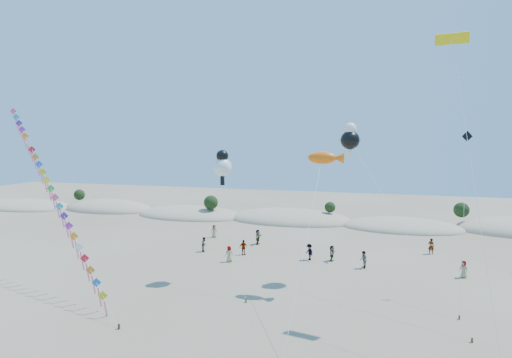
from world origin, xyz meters
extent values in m
ellipsoid|color=gray|center=(-48.00, 44.20, 0.00)|extent=(18.00, 9.90, 2.80)
ellipsoid|color=#1C3814|center=(-48.00, 44.20, 0.77)|extent=(14.40, 6.48, 0.72)
ellipsoid|color=gray|center=(-32.00, 46.00, 0.00)|extent=(16.00, 8.80, 3.60)
ellipsoid|color=#1C3814|center=(-32.00, 46.00, 0.99)|extent=(12.80, 5.76, 0.64)
ellipsoid|color=gray|center=(-16.00, 44.60, 0.00)|extent=(17.60, 9.68, 3.00)
ellipsoid|color=#1C3814|center=(-16.00, 44.60, 0.83)|extent=(14.08, 6.34, 0.70)
ellipsoid|color=gray|center=(0.00, 45.30, 0.00)|extent=(19.00, 10.45, 3.40)
ellipsoid|color=#1C3814|center=(0.00, 45.30, 0.94)|extent=(15.20, 6.84, 0.76)
ellipsoid|color=gray|center=(16.00, 43.90, 0.00)|extent=(16.40, 9.02, 2.80)
ellipsoid|color=#1C3814|center=(16.00, 43.90, 0.77)|extent=(13.12, 5.90, 0.66)
sphere|color=black|center=(-38.00, 46.20, 2.36)|extent=(1.90, 1.90, 1.90)
sphere|color=black|center=(-12.00, 43.40, 2.48)|extent=(2.20, 2.20, 2.20)
sphere|color=black|center=(6.00, 45.40, 2.24)|extent=(1.60, 1.60, 1.60)
sphere|color=black|center=(24.00, 46.80, 2.44)|extent=(2.10, 2.10, 2.10)
cube|color=#3F2D1E|center=(-3.72, 6.09, 0.17)|extent=(0.12, 0.12, 0.35)
cylinder|color=silver|center=(-14.38, 12.95, 7.65)|extent=(21.33, 13.75, 15.33)
cube|color=#C6CB17|center=(-5.88, 7.48, 1.55)|extent=(1.33, 0.52, 1.40)
cube|color=pink|center=(-5.70, 7.53, 0.45)|extent=(0.19, 0.45, 1.55)
cube|color=blue|center=(-6.79, 8.07, 2.21)|extent=(1.33, 0.52, 1.40)
cube|color=pink|center=(-6.61, 8.12, 1.11)|extent=(0.19, 0.45, 1.55)
cube|color=orange|center=(-7.71, 8.66, 2.86)|extent=(1.33, 0.52, 1.40)
cube|color=pink|center=(-7.53, 8.71, 1.76)|extent=(0.19, 0.45, 1.55)
cube|color=red|center=(-8.62, 9.24, 3.52)|extent=(1.33, 0.52, 1.40)
cube|color=pink|center=(-8.44, 9.29, 2.42)|extent=(0.19, 0.45, 1.55)
cube|color=white|center=(-9.53, 9.83, 4.17)|extent=(1.33, 0.52, 1.40)
cube|color=pink|center=(-9.35, 9.88, 3.07)|extent=(0.19, 0.45, 1.55)
cube|color=orange|center=(-10.44, 10.42, 4.83)|extent=(1.33, 0.52, 1.40)
cube|color=pink|center=(-10.26, 10.47, 3.73)|extent=(0.19, 0.45, 1.55)
cube|color=purple|center=(-11.35, 11.01, 5.48)|extent=(1.33, 0.52, 1.40)
cube|color=pink|center=(-11.17, 11.06, 4.38)|extent=(0.19, 0.45, 1.55)
cube|color=#4628A3|center=(-12.26, 11.59, 6.14)|extent=(1.33, 0.52, 1.40)
cube|color=pink|center=(-12.08, 11.64, 5.04)|extent=(0.19, 0.45, 1.55)
cube|color=#19A2BD|center=(-13.18, 12.18, 6.79)|extent=(1.33, 0.52, 1.40)
cube|color=pink|center=(-13.00, 12.23, 5.69)|extent=(0.19, 0.45, 1.55)
cube|color=#F44D83|center=(-14.09, 12.77, 7.45)|extent=(1.33, 0.52, 1.40)
cube|color=pink|center=(-13.91, 12.82, 6.35)|extent=(0.19, 0.45, 1.55)
cube|color=green|center=(-15.00, 13.36, 8.10)|extent=(1.33, 0.52, 1.40)
cube|color=pink|center=(-14.82, 13.41, 7.00)|extent=(0.19, 0.45, 1.55)
cube|color=#FFF11A|center=(-15.91, 13.94, 8.76)|extent=(1.33, 0.52, 1.40)
cube|color=pink|center=(-15.73, 13.99, 7.66)|extent=(0.19, 0.45, 1.55)
cube|color=#C6CB17|center=(-16.82, 14.53, 9.41)|extent=(1.33, 0.52, 1.40)
cube|color=pink|center=(-16.64, 14.58, 8.31)|extent=(0.19, 0.45, 1.55)
cube|color=blue|center=(-17.73, 15.12, 10.07)|extent=(1.33, 0.52, 1.40)
cube|color=pink|center=(-17.55, 15.17, 8.97)|extent=(0.19, 0.45, 1.55)
cube|color=orange|center=(-18.65, 15.71, 10.72)|extent=(1.33, 0.52, 1.40)
cube|color=pink|center=(-18.47, 15.76, 9.62)|extent=(0.19, 0.45, 1.55)
cube|color=red|center=(-19.56, 16.29, 11.38)|extent=(1.33, 0.52, 1.40)
cube|color=pink|center=(-19.38, 16.34, 10.28)|extent=(0.19, 0.45, 1.55)
cube|color=white|center=(-20.47, 16.88, 12.03)|extent=(1.33, 0.52, 1.40)
cube|color=pink|center=(-20.29, 16.93, 10.93)|extent=(0.19, 0.45, 1.55)
cube|color=orange|center=(-21.38, 17.47, 12.69)|extent=(1.33, 0.52, 1.40)
cube|color=pink|center=(-21.20, 17.52, 11.59)|extent=(0.19, 0.45, 1.55)
cube|color=purple|center=(-22.29, 18.06, 13.34)|extent=(1.33, 0.52, 1.40)
cube|color=pink|center=(-22.11, 18.11, 12.24)|extent=(0.19, 0.45, 1.55)
cube|color=#4628A3|center=(-23.20, 18.64, 14.00)|extent=(1.33, 0.52, 1.40)
cube|color=pink|center=(-23.02, 18.69, 12.90)|extent=(0.19, 0.45, 1.55)
cube|color=#19A2BD|center=(-24.12, 19.23, 14.65)|extent=(1.33, 0.52, 1.40)
cube|color=pink|center=(-23.94, 19.28, 13.55)|extent=(0.19, 0.45, 1.55)
cube|color=#F44D83|center=(-25.03, 19.82, 15.31)|extent=(1.33, 0.52, 1.40)
cube|color=pink|center=(-24.85, 19.87, 14.21)|extent=(0.19, 0.45, 1.55)
cylinder|color=silver|center=(7.82, 10.90, 5.46)|extent=(0.54, 12.69, 10.93)
ellipsoid|color=orange|center=(8.08, 17.23, 10.91)|extent=(2.31, 1.02, 1.02)
cone|color=orange|center=(9.38, 17.23, 10.91)|extent=(0.93, 0.93, 0.93)
cube|color=#3F2D1E|center=(3.01, 12.68, 0.15)|extent=(0.10, 0.10, 0.30)
cylinder|color=silver|center=(1.18, 15.17, 4.98)|extent=(3.68, 5.01, 9.98)
sphere|color=white|center=(-0.64, 17.66, 9.97)|extent=(1.60, 1.60, 1.60)
sphere|color=black|center=(-0.64, 17.66, 10.93)|extent=(1.07, 1.07, 1.07)
cube|color=black|center=(-0.64, 17.66, 8.77)|extent=(0.35, 0.18, 0.80)
cube|color=#3F2D1E|center=(18.27, 10.33, 0.15)|extent=(0.10, 0.10, 0.30)
cylinder|color=silver|center=(14.17, 15.55, 6.16)|extent=(8.22, 10.47, 12.33)
sphere|color=black|center=(10.07, 20.78, 12.31)|extent=(1.65, 1.65, 1.65)
sphere|color=white|center=(10.07, 20.78, 13.30)|extent=(1.07, 1.07, 1.07)
cube|color=white|center=(10.07, 20.78, 11.09)|extent=(0.35, 0.18, 0.80)
cube|color=white|center=(9.37, 20.78, 12.31)|extent=(0.60, 0.15, 0.25)
cube|color=white|center=(10.77, 20.78, 12.31)|extent=(0.60, 0.15, 0.25)
cylinder|color=silver|center=(17.77, 9.24, 9.60)|extent=(1.56, 10.75, 19.22)
cube|color=yellow|center=(17.01, 14.60, 19.20)|extent=(2.19, 0.89, 0.77)
cube|color=black|center=(17.01, 14.62, 19.20)|extent=(2.11, 0.55, 0.19)
cube|color=#3F2D1E|center=(18.12, 13.71, 0.15)|extent=(0.10, 0.10, 0.30)
cylinder|color=silver|center=(18.70, 16.92, 6.32)|extent=(1.18, 6.46, 12.65)
cube|color=black|center=(19.28, 20.14, 12.64)|extent=(0.85, 0.26, 0.88)
imported|color=slate|center=(-5.64, 25.33, 0.81)|extent=(0.75, 0.89, 1.61)
imported|color=slate|center=(-1.72, 22.37, 0.82)|extent=(0.95, 0.90, 1.63)
imported|color=slate|center=(-1.10, 25.20, 0.82)|extent=(0.97, 0.96, 1.64)
imported|color=slate|center=(5.98, 25.19, 0.84)|extent=(1.19, 1.22, 1.68)
imported|color=slate|center=(8.25, 25.42, 0.81)|extent=(0.63, 1.54, 1.61)
imported|color=slate|center=(18.29, 30.98, 0.86)|extent=(0.72, 0.57, 1.73)
imported|color=slate|center=(11.40, 23.81, 0.85)|extent=(0.83, 0.96, 1.69)
imported|color=slate|center=(-7.00, 31.83, 0.79)|extent=(0.92, 0.87, 1.58)
imported|color=slate|center=(20.13, 23.42, 0.78)|extent=(0.90, 0.87, 1.56)
imported|color=slate|center=(-0.79, 29.98, 0.87)|extent=(0.67, 1.66, 1.74)
camera|label=1|loc=(12.22, -17.47, 12.63)|focal=30.00mm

